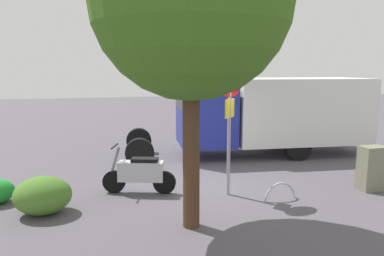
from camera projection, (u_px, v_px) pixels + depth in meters
The scene contains 8 objects.
ground_plane at pixel (204, 185), 9.41m from camera, with size 60.00×60.00×0.00m, color #524D55.
box_truck_near at pixel (271, 112), 12.58m from camera, with size 8.59×2.81×2.70m.
motorcycle at pixel (140, 173), 8.73m from camera, with size 1.77×0.75×1.20m.
stop_sign at pixel (230, 109), 8.37m from camera, with size 0.71×0.33×3.13m.
street_tree at pixel (191, 0), 6.29m from camera, with size 3.60×3.60×6.04m.
utility_cabinet at pixel (371, 168), 8.99m from camera, with size 0.59×0.41×1.12m, color gray.
bike_rack_hoop at pixel (280, 200), 8.37m from camera, with size 0.85×0.85×0.05m, color #B7B7BC.
shrub_mid_verge at pixel (43, 195), 7.51m from camera, with size 1.18×0.97×0.80m, color #487629.
Camera 1 is at (2.42, 8.71, 3.04)m, focal length 33.46 mm.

